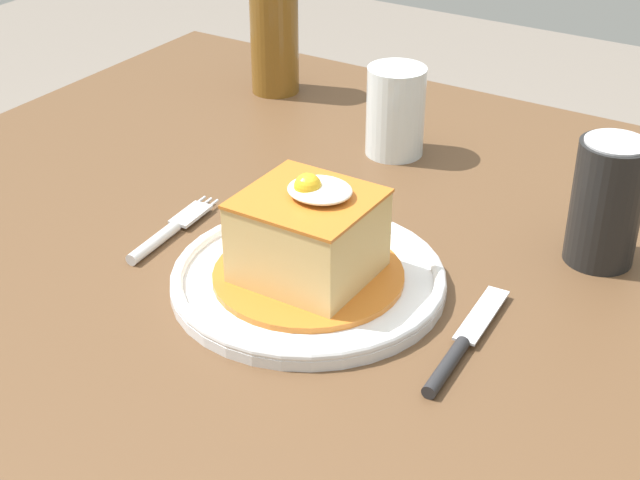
{
  "coord_description": "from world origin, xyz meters",
  "views": [
    {
      "loc": [
        0.39,
        -0.7,
        1.22
      ],
      "look_at": [
        -0.01,
        -0.07,
        0.79
      ],
      "focal_mm": 53.4,
      "sensor_mm": 36.0,
      "label": 1
    }
  ],
  "objects": [
    {
      "name": "soda_can",
      "position": [
        0.2,
        0.1,
        0.81
      ],
      "size": [
        0.07,
        0.07,
        0.12
      ],
      "color": "black",
      "rests_on": "dining_table"
    },
    {
      "name": "beer_bottle_amber",
      "position": [
        -0.31,
        0.3,
        0.85
      ],
      "size": [
        0.06,
        0.06,
        0.27
      ],
      "color": "brown",
      "rests_on": "dining_table"
    },
    {
      "name": "main_plate",
      "position": [
        -0.01,
        -0.09,
        0.75
      ],
      "size": [
        0.25,
        0.25,
        0.02
      ],
      "color": "white",
      "rests_on": "dining_table"
    },
    {
      "name": "dining_table",
      "position": [
        0.0,
        0.0,
        0.63
      ],
      "size": [
        1.13,
        0.89,
        0.75
      ],
      "color": "brown",
      "rests_on": "ground_plane"
    },
    {
      "name": "sandwich_meal",
      "position": [
        -0.01,
        -0.09,
        0.8
      ],
      "size": [
        0.18,
        0.18,
        0.11
      ],
      "color": "#C66B23",
      "rests_on": "main_plate"
    },
    {
      "name": "drinking_glass",
      "position": [
        -0.08,
        0.21,
        0.79
      ],
      "size": [
        0.07,
        0.07,
        0.1
      ],
      "color": "silver",
      "rests_on": "dining_table"
    },
    {
      "name": "fork",
      "position": [
        -0.18,
        -0.09,
        0.75
      ],
      "size": [
        0.03,
        0.14,
        0.01
      ],
      "color": "silver",
      "rests_on": "dining_table"
    },
    {
      "name": "knife",
      "position": [
        0.15,
        -0.11,
        0.75
      ],
      "size": [
        0.03,
        0.17,
        0.01
      ],
      "color": "#262628",
      "rests_on": "dining_table"
    }
  ]
}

